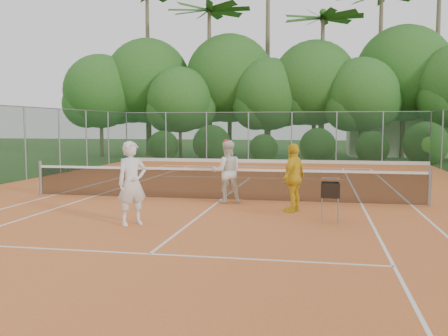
# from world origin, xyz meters

# --- Properties ---
(ground) EXTENTS (120.00, 120.00, 0.00)m
(ground) POSITION_xyz_m (0.00, 0.00, 0.00)
(ground) COLOR #234719
(ground) RESTS_ON ground
(clay_court) EXTENTS (18.00, 36.00, 0.02)m
(clay_court) POSITION_xyz_m (0.00, 0.00, 0.01)
(clay_court) COLOR orange
(clay_court) RESTS_ON ground
(club_building) EXTENTS (8.00, 5.00, 3.00)m
(club_building) POSITION_xyz_m (9.00, 24.00, 1.50)
(club_building) COLOR beige
(club_building) RESTS_ON ground
(tennis_net) EXTENTS (11.97, 0.10, 1.10)m
(tennis_net) POSITION_xyz_m (0.00, 0.00, 0.53)
(tennis_net) COLOR gray
(tennis_net) RESTS_ON clay_court
(player_white) EXTENTS (0.82, 0.81, 1.90)m
(player_white) POSITION_xyz_m (-1.25, -4.00, 0.97)
(player_white) COLOR silver
(player_white) RESTS_ON clay_court
(player_center_grp) EXTENTS (1.04, 0.91, 1.85)m
(player_center_grp) POSITION_xyz_m (0.27, -0.44, 0.93)
(player_center_grp) COLOR silver
(player_center_grp) RESTS_ON clay_court
(player_yellow) EXTENTS (0.82, 1.13, 1.79)m
(player_yellow) POSITION_xyz_m (2.26, -1.60, 0.91)
(player_yellow) COLOR yellow
(player_yellow) RESTS_ON clay_court
(ball_hopper) EXTENTS (0.41, 0.41, 0.94)m
(ball_hopper) POSITION_xyz_m (3.17, -2.88, 0.76)
(ball_hopper) COLOR gray
(ball_hopper) RESTS_ON clay_court
(stray_ball_a) EXTENTS (0.07, 0.07, 0.07)m
(stray_ball_a) POSITION_xyz_m (-2.94, 10.08, 0.05)
(stray_ball_a) COLOR yellow
(stray_ball_a) RESTS_ON clay_court
(stray_ball_b) EXTENTS (0.07, 0.07, 0.07)m
(stray_ball_b) POSITION_xyz_m (-0.94, 11.49, 0.05)
(stray_ball_b) COLOR yellow
(stray_ball_b) RESTS_ON clay_court
(stray_ball_c) EXTENTS (0.07, 0.07, 0.07)m
(stray_ball_c) POSITION_xyz_m (1.36, 11.55, 0.05)
(stray_ball_c) COLOR yellow
(stray_ball_c) RESTS_ON clay_court
(court_markings) EXTENTS (11.03, 23.83, 0.01)m
(court_markings) POSITION_xyz_m (0.00, 0.00, 0.02)
(court_markings) COLOR white
(court_markings) RESTS_ON clay_court
(fence_back) EXTENTS (18.07, 0.07, 3.00)m
(fence_back) POSITION_xyz_m (0.00, 15.00, 1.52)
(fence_back) COLOR #19381E
(fence_back) RESTS_ON clay_court
(tropical_treeline) EXTENTS (32.10, 8.49, 15.03)m
(tropical_treeline) POSITION_xyz_m (1.43, 20.22, 5.11)
(tropical_treeline) COLOR brown
(tropical_treeline) RESTS_ON ground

